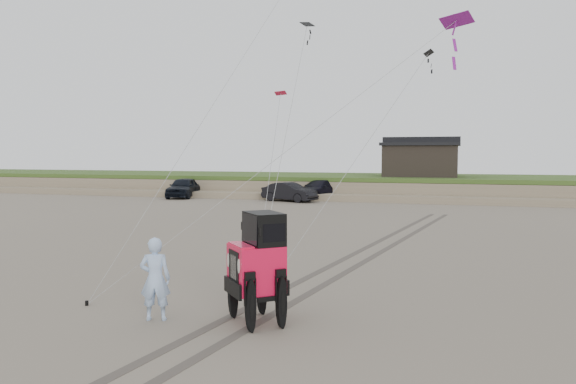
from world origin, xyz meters
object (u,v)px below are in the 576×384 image
truck_a (183,188)px  jeep (256,279)px  man (155,279)px  truck_b (290,192)px  cabin (421,159)px  truck_c (320,189)px

truck_a → jeep: size_ratio=0.95×
truck_a → man: (15.72, -31.14, 0.09)m
truck_b → man: man is taller
truck_b → jeep: 30.84m
jeep → cabin: bearing=137.4°
truck_b → truck_c: (1.62, 3.11, 0.05)m
truck_b → truck_c: size_ratio=0.82×
cabin → truck_a: size_ratio=1.30×
jeep → man: size_ratio=2.80×
truck_a → truck_b: truck_a is taller
cabin → truck_a: bearing=-159.4°
cabin → jeep: bearing=-91.3°
jeep → man: 2.25m
man → truck_b: bearing=-97.4°
cabin → man: 38.41m
truck_c → man: bearing=-56.5°
truck_a → truck_c: 11.38m
truck_b → truck_a: bearing=103.0°
cabin → jeep: 37.82m
truck_a → jeep: (17.92, -30.66, 0.12)m
cabin → truck_a: (-18.80, -7.08, -2.40)m
truck_a → cabin: bearing=9.0°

